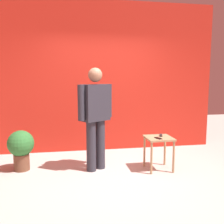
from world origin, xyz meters
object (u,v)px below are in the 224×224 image
Objects in this scene: cell_phone at (158,138)px; tv_remote at (161,135)px; standing_person at (96,114)px; potted_plant at (21,147)px; side_table at (159,143)px.

cell_phone is 0.21m from tv_remote.
potted_plant is at bearing 171.56° from standing_person.
standing_person reaches higher than side_table.
cell_phone is 0.21× the size of potted_plant.
cell_phone is 2.31m from potted_plant.
tv_remote is (0.11, 0.18, 0.01)m from cell_phone.
tv_remote is 0.25× the size of potted_plant.
cell_phone reaches higher than side_table.
potted_plant reaches higher than cell_phone.
tv_remote is at bearing 40.68° from cell_phone.
standing_person is 3.05× the size of side_table.
side_table is at bearing -108.17° from tv_remote.
cell_phone is at bearing -11.43° from potted_plant.
tv_remote is (1.13, -0.09, -0.39)m from standing_person.
potted_plant is (-1.25, 0.19, -0.56)m from standing_person.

